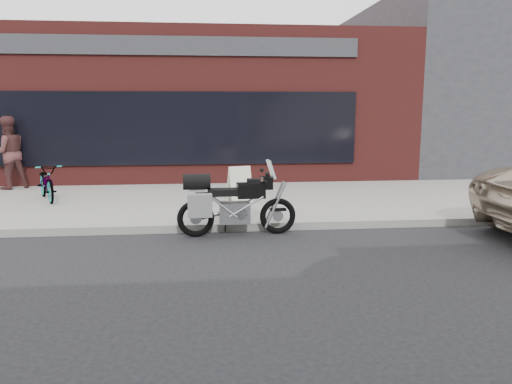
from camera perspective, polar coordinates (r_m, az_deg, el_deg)
The scene contains 8 objects.
ground at distance 5.62m, azimuth 7.73°, elevation -14.46°, with size 120.00×120.00×0.00m, color black.
near_sidewalk at distance 12.24m, azimuth 0.11°, elevation -0.70°, with size 44.00×6.00×0.15m, color gray.
storefront at distance 18.98m, azimuth -8.21°, elevation 9.52°, with size 14.00×10.07×4.50m.
neighbour_building at distance 22.07m, azimuth 25.29°, elevation 10.67°, with size 10.00×10.00×6.00m, color #2B2B31.
motorcycle at distance 8.90m, azimuth -3.07°, elevation -1.34°, with size 2.15×0.76×1.36m.
bicycle_front at distance 12.48m, azimuth -22.80°, elevation 1.04°, with size 0.56×1.60×0.84m, color gray.
sandwich_sign at distance 11.34m, azimuth -1.89°, elevation 0.92°, with size 0.61×0.58×0.81m.
cafe_patron_left at distance 14.56m, azimuth -26.48°, elevation 4.03°, with size 0.93×0.72×1.90m, color #522D2C.
Camera 1 is at (-1.24, -4.98, 2.30)m, focal length 35.00 mm.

